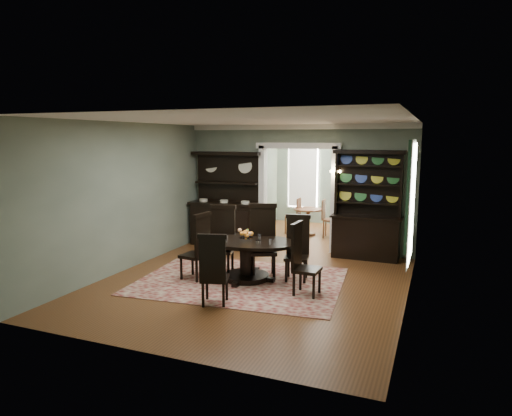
{
  "coord_description": "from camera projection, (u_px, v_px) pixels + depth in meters",
  "views": [
    {
      "loc": [
        3.12,
        -7.51,
        2.69
      ],
      "look_at": [
        -0.12,
        0.6,
        1.34
      ],
      "focal_mm": 32.0,
      "sensor_mm": 36.0,
      "label": 1
    }
  ],
  "objects": [
    {
      "name": "parlor_table",
      "position": [
        308.0,
        218.0,
        12.69
      ],
      "size": [
        0.8,
        0.8,
        0.74
      ],
      "color": "brown",
      "rests_on": "parlor_floor"
    },
    {
      "name": "chair_near",
      "position": [
        214.0,
        268.0,
        7.26
      ],
      "size": [
        0.55,
        0.53,
        1.2
      ],
      "rotation": [
        0.0,
        0.0,
        0.29
      ],
      "color": "black",
      "rests_on": "rug"
    },
    {
      "name": "right_window",
      "position": [
        411.0,
        200.0,
        8.06
      ],
      "size": [
        0.15,
        1.47,
        2.12
      ],
      "color": "white",
      "rests_on": "wall_right"
    },
    {
      "name": "sideboard",
      "position": [
        226.0,
        213.0,
        11.48
      ],
      "size": [
        1.8,
        0.7,
        2.35
      ],
      "rotation": [
        0.0,
        0.0,
        0.04
      ],
      "color": "black",
      "rests_on": "floor"
    },
    {
      "name": "dining_table",
      "position": [
        246.0,
        252.0,
        8.66
      ],
      "size": [
        1.99,
        1.86,
        0.77
      ],
      "rotation": [
        0.0,
        0.0,
        0.03
      ],
      "color": "black",
      "rests_on": "rug"
    },
    {
      "name": "parlor",
      "position": [
        323.0,
        178.0,
        13.29
      ],
      "size": [
        3.51,
        3.5,
        3.01
      ],
      "color": "brown",
      "rests_on": "ground"
    },
    {
      "name": "chair_far_right",
      "position": [
        297.0,
        246.0,
        8.69
      ],
      "size": [
        0.53,
        0.51,
        1.24
      ],
      "rotation": [
        0.0,
        0.0,
        3.32
      ],
      "color": "black",
      "rests_on": "rug"
    },
    {
      "name": "chair_end_left",
      "position": [
        199.0,
        245.0,
        8.62
      ],
      "size": [
        0.51,
        0.53,
        1.3
      ],
      "rotation": [
        0.0,
        0.0,
        1.45
      ],
      "color": "black",
      "rests_on": "rug"
    },
    {
      "name": "parlor_chair_left",
      "position": [
        295.0,
        215.0,
        12.86
      ],
      "size": [
        0.43,
        0.43,
        1.01
      ],
      "rotation": [
        0.0,
        0.0,
        1.58
      ],
      "color": "brown",
      "rests_on": "parlor_floor"
    },
    {
      "name": "chair_far_mid",
      "position": [
        263.0,
        238.0,
        8.89
      ],
      "size": [
        0.68,
        0.67,
        1.42
      ],
      "rotation": [
        0.0,
        0.0,
        3.56
      ],
      "color": "black",
      "rests_on": "rug"
    },
    {
      "name": "chair_end_right",
      "position": [
        301.0,
        257.0,
        7.82
      ],
      "size": [
        0.46,
        0.49,
        1.26
      ],
      "rotation": [
        0.0,
        0.0,
        -1.61
      ],
      "color": "black",
      "rests_on": "rug"
    },
    {
      "name": "centerpiece",
      "position": [
        246.0,
        237.0,
        8.6
      ],
      "size": [
        1.3,
        0.84,
        0.21
      ],
      "color": "white",
      "rests_on": "dining_table"
    },
    {
      "name": "chair_far_left",
      "position": [
        222.0,
        238.0,
        9.08
      ],
      "size": [
        0.6,
        0.58,
        1.37
      ],
      "rotation": [
        0.0,
        0.0,
        3.36
      ],
      "color": "black",
      "rests_on": "rug"
    },
    {
      "name": "wall_sconce",
      "position": [
        336.0,
        173.0,
        10.42
      ],
      "size": [
        0.27,
        0.21,
        0.21
      ],
      "color": "gold",
      "rests_on": "back_wall_right"
    },
    {
      "name": "doorway_trim",
      "position": [
        298.0,
        183.0,
        10.95
      ],
      "size": [
        2.08,
        0.25,
        2.57
      ],
      "color": "silver",
      "rests_on": "floor"
    },
    {
      "name": "parlor_chair_right",
      "position": [
        328.0,
        217.0,
        12.35
      ],
      "size": [
        0.43,
        0.43,
        1.03
      ],
      "rotation": [
        0.0,
        0.0,
        -1.55
      ],
      "color": "brown",
      "rests_on": "parlor_floor"
    },
    {
      "name": "rug",
      "position": [
        240.0,
        281.0,
        8.62
      ],
      "size": [
        3.99,
        3.13,
        0.01
      ],
      "primitive_type": "cube",
      "rotation": [
        0.0,
        0.0,
        0.09
      ],
      "color": "maroon",
      "rests_on": "floor"
    },
    {
      "name": "welsh_dresser",
      "position": [
        367.0,
        219.0,
        10.2
      ],
      "size": [
        1.56,
        0.59,
        2.42
      ],
      "rotation": [
        0.0,
        0.0,
        -0.01
      ],
      "color": "black",
      "rests_on": "floor"
    },
    {
      "name": "room",
      "position": [
        251.0,
        200.0,
        8.24
      ],
      "size": [
        5.51,
        6.01,
        3.01
      ],
      "color": "brown",
      "rests_on": "ground"
    }
  ]
}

